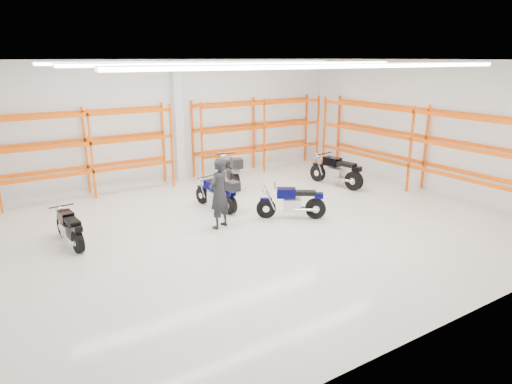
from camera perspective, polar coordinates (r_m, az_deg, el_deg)
ground at (r=13.04m, az=0.95°, el=-4.00°), size 14.00×14.00×0.00m
room_shell at (r=12.31m, az=0.96°, el=10.50°), size 14.02×12.02×4.51m
motorcycle_main at (r=13.40m, az=4.80°, el=-1.36°), size 1.78×1.26×1.01m
motorcycle_back_a at (r=12.39m, az=-22.25°, el=-4.30°), size 0.62×1.87×0.92m
motorcycle_back_b at (r=14.11m, az=-4.69°, el=-0.31°), size 0.73×2.04×1.05m
motorcycle_back_c at (r=16.62m, az=-3.19°, el=2.59°), size 0.98×2.34×1.22m
motorcycle_back_d at (r=16.96m, az=10.19°, el=2.48°), size 0.80×2.32×1.15m
standing_man at (r=12.52m, az=-4.64°, el=-0.14°), size 0.86×0.73×1.99m
structural_column at (r=17.52m, az=-9.73°, el=8.66°), size 0.32×0.32×4.50m
pallet_racking_back_left at (r=16.25m, az=-20.28°, el=5.61°), size 5.67×0.87×3.00m
pallet_racking_back_right at (r=18.87m, az=0.36°, el=8.01°), size 5.67×0.87×3.00m
pallet_racking_side at (r=16.93m, az=19.68°, el=6.18°), size 0.87×9.07×3.00m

